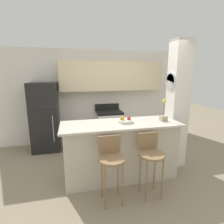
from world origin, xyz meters
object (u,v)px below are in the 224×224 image
object	(u,v)px
trash_bin	(69,143)
bar_stool_right	(151,155)
refrigerator	(45,117)
stove_range	(109,127)
bar_stool_left	(111,159)
fruit_bowl	(125,121)
orchid_vase	(163,115)

from	to	relation	value
trash_bin	bar_stool_right	bearing A→B (deg)	-57.40
refrigerator	stove_range	distance (m)	1.70
stove_range	bar_stool_left	size ratio (longest dim) A/B	1.07
trash_bin	stove_range	bearing A→B (deg)	14.60
bar_stool_left	bar_stool_right	size ratio (longest dim) A/B	1.00
refrigerator	bar_stool_left	distance (m)	2.53
bar_stool_left	fruit_bowl	distance (m)	0.83
bar_stool_left	bar_stool_right	world-z (taller)	same
stove_range	refrigerator	bearing A→B (deg)	-178.12
stove_range	bar_stool_right	size ratio (longest dim) A/B	1.07
orchid_vase	trash_bin	distance (m)	2.47
stove_range	orchid_vase	xyz separation A→B (m)	(0.67, -1.71, 0.70)
refrigerator	bar_stool_right	xyz separation A→B (m)	(1.82, -2.22, -0.17)
orchid_vase	trash_bin	bearing A→B (deg)	141.24
refrigerator	bar_stool_left	bearing A→B (deg)	-61.75
bar_stool_right	orchid_vase	xyz separation A→B (m)	(0.50, 0.56, 0.48)
bar_stool_left	trash_bin	distance (m)	2.15
bar_stool_right	trash_bin	bearing A→B (deg)	122.60
stove_range	bar_stool_left	world-z (taller)	stove_range
refrigerator	stove_range	size ratio (longest dim) A/B	1.59
bar_stool_right	stove_range	bearing A→B (deg)	94.24
stove_range	fruit_bowl	xyz separation A→B (m)	(-0.06, -1.67, 0.62)
orchid_vase	trash_bin	size ratio (longest dim) A/B	1.08
refrigerator	stove_range	bearing A→B (deg)	1.88
bar_stool_right	trash_bin	world-z (taller)	bar_stool_right
bar_stool_left	trash_bin	xyz separation A→B (m)	(-0.65, 1.99, -0.49)
refrigerator	orchid_vase	bearing A→B (deg)	-35.52
orchid_vase	bar_stool_left	bearing A→B (deg)	-153.38
fruit_bowl	bar_stool_left	bearing A→B (deg)	-123.45
bar_stool_left	orchid_vase	xyz separation A→B (m)	(1.13, 0.56, 0.48)
refrigerator	fruit_bowl	world-z (taller)	refrigerator
trash_bin	refrigerator	bearing A→B (deg)	156.94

